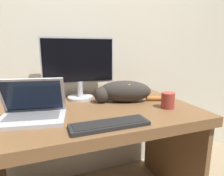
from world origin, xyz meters
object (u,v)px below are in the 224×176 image
(laptop, at_px, (32,111))
(cat, at_px, (123,91))
(external_keyboard, at_px, (110,124))
(coffee_mug, at_px, (168,100))
(monitor, at_px, (79,66))

(laptop, distance_m, cat, 0.61)
(cat, bearing_deg, laptop, -145.96)
(laptop, height_order, external_keyboard, laptop)
(laptop, distance_m, coffee_mug, 0.81)
(laptop, xyz_separation_m, coffee_mug, (0.81, -0.09, 0.00))
(monitor, relative_size, laptop, 1.41)
(laptop, relative_size, coffee_mug, 3.74)
(monitor, relative_size, external_keyboard, 1.34)
(monitor, distance_m, external_keyboard, 0.61)
(monitor, distance_m, coffee_mug, 0.67)
(laptop, xyz_separation_m, cat, (0.59, 0.14, 0.03))
(laptop, relative_size, cat, 0.68)
(external_keyboard, bearing_deg, monitor, 93.86)
(monitor, distance_m, laptop, 0.50)
(cat, bearing_deg, coffee_mug, -26.48)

